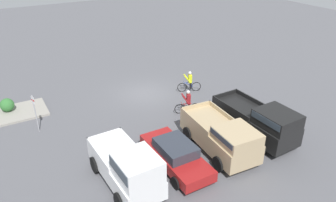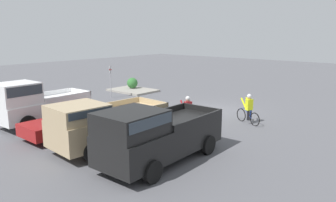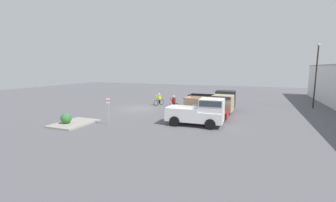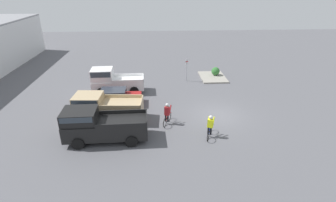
{
  "view_description": "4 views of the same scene",
  "coord_description": "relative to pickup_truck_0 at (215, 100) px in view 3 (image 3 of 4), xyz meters",
  "views": [
    {
      "loc": [
        9.81,
        20.29,
        10.85
      ],
      "look_at": [
        0.35,
        3.99,
        1.2
      ],
      "focal_mm": 35.0,
      "sensor_mm": 36.0,
      "label": 1
    },
    {
      "loc": [
        -10.96,
        17.27,
        4.86
      ],
      "look_at": [
        0.35,
        3.99,
        1.2
      ],
      "focal_mm": 35.0,
      "sensor_mm": 36.0,
      "label": 2
    },
    {
      "loc": [
        23.84,
        13.34,
        4.93
      ],
      "look_at": [
        0.35,
        3.99,
        1.2
      ],
      "focal_mm": 24.0,
      "sensor_mm": 36.0,
      "label": 3
    },
    {
      "loc": [
        -18.43,
        5.13,
        9.78
      ],
      "look_at": [
        0.35,
        3.99,
        1.2
      ],
      "focal_mm": 28.0,
      "sensor_mm": 36.0,
      "label": 4
    }
  ],
  "objects": [
    {
      "name": "ground_plane",
      "position": [
        3.05,
        -8.74,
        -1.16
      ],
      "size": [
        80.0,
        80.0,
        0.0
      ],
      "primitive_type": "plane",
      "color": "#56565B"
    },
    {
      "name": "pickup_truck_0",
      "position": [
        0.0,
        0.0,
        0.0
      ],
      "size": [
        2.33,
        5.5,
        2.26
      ],
      "color": "black",
      "rests_on": "ground_plane"
    },
    {
      "name": "pickup_truck_1",
      "position": [
        2.83,
        0.11,
        -0.06
      ],
      "size": [
        2.55,
        5.21,
        2.08
      ],
      "color": "tan",
      "rests_on": "ground_plane"
    },
    {
      "name": "sedan_0",
      "position": [
        5.61,
        -0.17,
        -0.46
      ],
      "size": [
        1.98,
        4.76,
        1.39
      ],
      "color": "maroon",
      "rests_on": "ground_plane"
    },
    {
      "name": "pickup_truck_2",
      "position": [
        8.39,
        0.23,
        0.06
      ],
      "size": [
        2.26,
        4.92,
        2.39
      ],
      "color": "white",
      "rests_on": "ground_plane"
    },
    {
      "name": "cyclist_0",
      "position": [
        1.95,
        -4.6,
        -0.32
      ],
      "size": [
        1.66,
        0.73,
        1.7
      ],
      "color": "black",
      "rests_on": "ground_plane"
    },
    {
      "name": "cyclist_1",
      "position": [
        -0.05,
        -7.42,
        -0.35
      ],
      "size": [
        1.72,
        0.75,
        1.65
      ],
      "color": "black",
      "rests_on": "ground_plane"
    },
    {
      "name": "fire_lane_sign",
      "position": [
        11.15,
        -7.21,
        0.33
      ],
      "size": [
        0.12,
        0.29,
        2.48
      ],
      "color": "#9E9EA3",
      "rests_on": "ground_plane"
    },
    {
      "name": "lamppost",
      "position": [
        -5.12,
        11.15,
        3.34
      ],
      "size": [
        0.36,
        0.36,
        7.8
      ],
      "color": "#2D2823",
      "rests_on": "ground_plane"
    },
    {
      "name": "curb_island",
      "position": [
        12.01,
        -10.29,
        -1.09
      ],
      "size": [
        3.8,
        2.72,
        0.15
      ],
      "primitive_type": "cube",
      "color": "gray",
      "rests_on": "ground_plane"
    },
    {
      "name": "shrub",
      "position": [
        12.47,
        -10.68,
        -0.55
      ],
      "size": [
        0.91,
        0.91,
        0.91
      ],
      "color": "#337033",
      "rests_on": "curb_island"
    }
  ]
}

